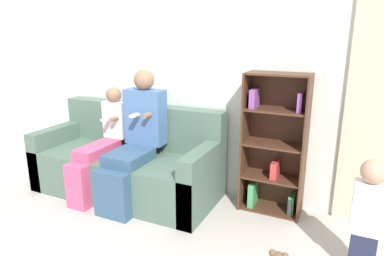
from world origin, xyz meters
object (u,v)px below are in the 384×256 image
at_px(couch, 128,164).
at_px(bookshelf, 274,147).
at_px(child_seated, 100,144).
at_px(toddler_standing, 368,213).
at_px(adult_seated, 136,136).

relative_size(couch, bookshelf, 1.47).
bearing_deg(child_seated, couch, 36.08).
bearing_deg(toddler_standing, child_seated, 175.52).
bearing_deg(couch, child_seated, -143.92).
relative_size(child_seated, toddler_standing, 1.30).
height_order(couch, child_seated, child_seated).
xyz_separation_m(child_seated, bookshelf, (1.74, 0.46, 0.07)).
xyz_separation_m(couch, child_seated, (-0.23, -0.16, 0.25)).
bearing_deg(toddler_standing, couch, 171.08).
distance_m(adult_seated, bookshelf, 1.38).
relative_size(couch, adult_seated, 1.49).
bearing_deg(child_seated, adult_seated, 7.42).
xyz_separation_m(adult_seated, bookshelf, (1.31, 0.41, -0.05)).
height_order(adult_seated, bookshelf, bookshelf).
relative_size(couch, child_seated, 1.76).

